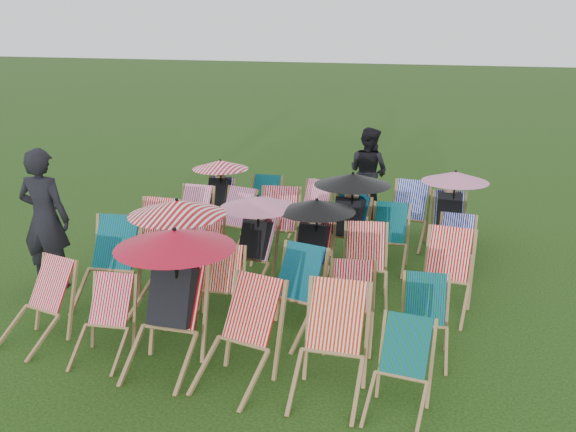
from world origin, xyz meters
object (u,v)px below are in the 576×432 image
(deckchair_0, at_px, (36,305))
(person_rear, at_px, (368,172))
(deckchair_5, at_px, (400,372))
(deckchair_29, at_px, (450,209))
(person_left, at_px, (45,219))

(deckchair_0, xyz_separation_m, person_rear, (2.45, 6.01, 0.38))
(deckchair_5, bearing_deg, deckchair_0, -177.30)
(deckchair_0, xyz_separation_m, deckchair_29, (4.04, 4.62, 0.20))
(person_left, relative_size, person_rear, 1.16)
(deckchair_5, xyz_separation_m, deckchair_29, (0.02, 4.70, 0.24))
(deckchair_0, bearing_deg, deckchair_5, 9.43)
(deckchair_5, bearing_deg, person_rear, 108.33)
(deckchair_29, bearing_deg, deckchair_0, -136.65)
(deckchair_0, distance_m, deckchair_29, 6.14)
(deckchair_5, height_order, person_rear, person_rear)
(deckchair_29, distance_m, person_left, 5.93)
(person_left, height_order, person_rear, person_left)
(person_left, bearing_deg, deckchair_5, 158.76)
(deckchair_5, distance_m, deckchair_29, 4.71)
(deckchair_5, height_order, deckchair_29, deckchair_29)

